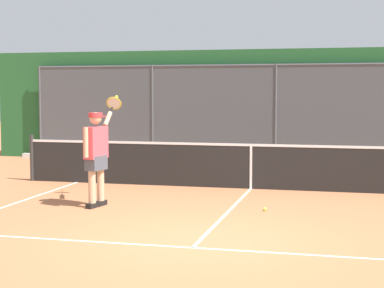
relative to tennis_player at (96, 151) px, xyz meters
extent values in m
plane|color=#B76B42|center=(-2.39, 2.10, -1.00)|extent=(60.00, 60.00, 0.00)
cube|color=white|center=(-2.39, 2.50, -1.00)|extent=(6.22, 0.05, 0.01)
cube|color=white|center=(-2.39, -0.10, -1.00)|extent=(0.05, 5.21, 0.01)
cylinder|color=#474C51|center=(-2.39, -7.34, 0.42)|extent=(0.07, 0.07, 2.85)
cylinder|color=#474C51|center=(1.25, -7.34, 0.42)|extent=(0.07, 0.07, 2.85)
cylinder|color=#474C51|center=(4.89, -7.34, 0.42)|extent=(0.07, 0.07, 2.85)
cylinder|color=#474C51|center=(-2.39, -7.34, 1.80)|extent=(14.56, 0.05, 0.05)
cube|color=#474C51|center=(-2.39, -7.34, 0.42)|extent=(14.56, 0.02, 2.85)
cube|color=#235B2D|center=(-2.39, -7.99, 0.64)|extent=(17.56, 0.90, 3.27)
cube|color=silver|center=(-2.39, -7.16, -0.93)|extent=(15.56, 0.18, 0.15)
cylinder|color=#2D2D2D|center=(2.73, -2.71, -0.47)|extent=(0.09, 0.09, 1.07)
cube|color=black|center=(-2.39, -2.71, -0.55)|extent=(10.14, 0.02, 0.91)
cube|color=white|center=(-2.39, -2.71, -0.07)|extent=(10.14, 0.04, 0.05)
cube|color=white|center=(-2.39, -2.71, -0.55)|extent=(0.05, 0.04, 0.91)
cube|color=black|center=(0.03, 0.15, -0.96)|extent=(0.16, 0.28, 0.09)
cylinder|color=tan|center=(0.03, 0.15, -0.52)|extent=(0.13, 0.13, 0.79)
cube|color=black|center=(-0.03, -0.11, -0.96)|extent=(0.16, 0.28, 0.09)
cylinder|color=tan|center=(-0.03, -0.11, -0.52)|extent=(0.13, 0.13, 0.79)
cube|color=#474C56|center=(0.00, 0.02, -0.21)|extent=(0.30, 0.45, 0.26)
cube|color=#DB4C56|center=(0.00, 0.02, 0.16)|extent=(0.31, 0.52, 0.57)
cylinder|color=tan|center=(0.06, 0.31, 0.18)|extent=(0.08, 0.08, 0.52)
cylinder|color=tan|center=(-0.05, -0.43, 0.55)|extent=(0.12, 0.39, 0.29)
sphere|color=tan|center=(0.00, 0.02, 0.59)|extent=(0.22, 0.22, 0.22)
cylinder|color=red|center=(0.00, 0.02, 0.65)|extent=(0.30, 0.30, 0.08)
cube|color=red|center=(-0.03, -0.10, 0.62)|extent=(0.22, 0.23, 0.02)
cylinder|color=black|center=(-0.03, -0.68, 0.72)|extent=(0.05, 0.17, 0.13)
torus|color=gold|center=(-0.01, -0.86, 0.84)|extent=(0.31, 0.21, 0.26)
cylinder|color=silver|center=(-0.01, -0.86, 0.84)|extent=(0.26, 0.16, 0.21)
sphere|color=#C1D138|center=(0.00, -1.04, 0.96)|extent=(0.07, 0.07, 0.07)
sphere|color=#D6E042|center=(-2.99, -0.30, -0.97)|extent=(0.07, 0.07, 0.07)
camera|label=1|loc=(-4.34, 10.45, 1.07)|focal=58.85mm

